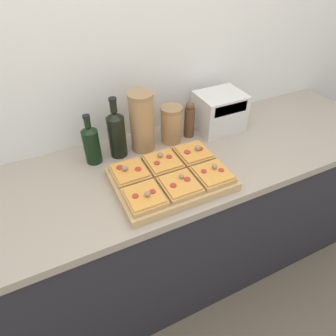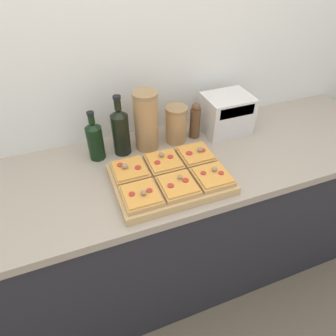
{
  "view_description": "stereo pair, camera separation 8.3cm",
  "coord_description": "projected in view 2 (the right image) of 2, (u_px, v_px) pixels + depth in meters",
  "views": [
    {
      "loc": [
        -0.38,
        -0.67,
        1.79
      ],
      "look_at": [
        0.05,
        0.22,
        0.98
      ],
      "focal_mm": 32.0,
      "sensor_mm": 36.0,
      "label": 1
    },
    {
      "loc": [
        -0.3,
        -0.71,
        1.79
      ],
      "look_at": [
        0.05,
        0.22,
        0.98
      ],
      "focal_mm": 32.0,
      "sensor_mm": 36.0,
      "label": 2
    }
  ],
  "objects": [
    {
      "name": "pepper_mill",
      "position": [
        195.0,
        121.0,
        1.52
      ],
      "size": [
        0.05,
        0.05,
        0.19
      ],
      "color": "brown",
      "rests_on": "kitchen_counter"
    },
    {
      "name": "kitchen_counter",
      "position": [
        153.0,
        231.0,
        1.67
      ],
      "size": [
        2.63,
        0.67,
        0.92
      ],
      "color": "#232328",
      "rests_on": "ground_plane"
    },
    {
      "name": "ground_plane",
      "position": [
        173.0,
        323.0,
        1.73
      ],
      "size": [
        12.0,
        12.0,
        0.0
      ],
      "primitive_type": "plane",
      "color": "brown"
    },
    {
      "name": "pizza_slice_front_right",
      "position": [
        212.0,
        176.0,
        1.26
      ],
      "size": [
        0.15,
        0.16,
        0.05
      ],
      "color": "tan",
      "rests_on": "cutting_board"
    },
    {
      "name": "toaster_oven",
      "position": [
        226.0,
        114.0,
        1.57
      ],
      "size": [
        0.26,
        0.2,
        0.2
      ],
      "color": "beige",
      "rests_on": "kitchen_counter"
    },
    {
      "name": "grain_jar_tall",
      "position": [
        146.0,
        121.0,
        1.42
      ],
      "size": [
        0.12,
        0.12,
        0.29
      ],
      "color": "#AD7F4C",
      "rests_on": "kitchen_counter"
    },
    {
      "name": "grain_jar_short",
      "position": [
        176.0,
        124.0,
        1.49
      ],
      "size": [
        0.11,
        0.11,
        0.19
      ],
      "color": "#AD7F4C",
      "rests_on": "kitchen_counter"
    },
    {
      "name": "pizza_slice_front_center",
      "position": [
        178.0,
        186.0,
        1.21
      ],
      "size": [
        0.15,
        0.16,
        0.05
      ],
      "color": "tan",
      "rests_on": "cutting_board"
    },
    {
      "name": "pizza_slice_back_center",
      "position": [
        164.0,
        162.0,
        1.33
      ],
      "size": [
        0.15,
        0.16,
        0.05
      ],
      "color": "tan",
      "rests_on": "cutting_board"
    },
    {
      "name": "pizza_slice_back_left",
      "position": [
        130.0,
        170.0,
        1.29
      ],
      "size": [
        0.15,
        0.16,
        0.05
      ],
      "color": "tan",
      "rests_on": "cutting_board"
    },
    {
      "name": "wall_back",
      "position": [
        124.0,
        70.0,
        1.43
      ],
      "size": [
        6.0,
        0.06,
        2.5
      ],
      "color": "silver",
      "rests_on": "ground_plane"
    },
    {
      "name": "olive_oil_bottle",
      "position": [
        95.0,
        140.0,
        1.38
      ],
      "size": [
        0.07,
        0.07,
        0.24
      ],
      "color": "black",
      "rests_on": "kitchen_counter"
    },
    {
      "name": "pizza_slice_back_right",
      "position": [
        196.0,
        154.0,
        1.37
      ],
      "size": [
        0.15,
        0.16,
        0.05
      ],
      "color": "tan",
      "rests_on": "cutting_board"
    },
    {
      "name": "wine_bottle",
      "position": [
        121.0,
        131.0,
        1.4
      ],
      "size": [
        0.08,
        0.08,
        0.3
      ],
      "color": "black",
      "rests_on": "kitchen_counter"
    },
    {
      "name": "cutting_board",
      "position": [
        170.0,
        179.0,
        1.29
      ],
      "size": [
        0.49,
        0.35,
        0.04
      ],
      "primitive_type": "cube",
      "color": "tan",
      "rests_on": "kitchen_counter"
    },
    {
      "name": "pizza_slice_front_left",
      "position": [
        141.0,
        195.0,
        1.17
      ],
      "size": [
        0.15,
        0.16,
        0.05
      ],
      "color": "tan",
      "rests_on": "cutting_board"
    }
  ]
}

